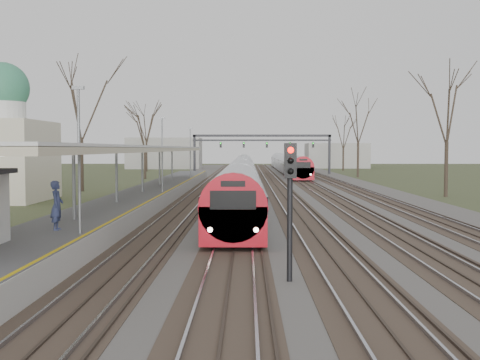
# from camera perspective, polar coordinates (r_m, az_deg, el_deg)

# --- Properties ---
(track_bed) EXTENTS (24.00, 160.00, 0.22)m
(track_bed) POSITION_cam_1_polar(r_m,az_deg,el_deg) (61.53, 2.77, -0.62)
(track_bed) COLOR #474442
(track_bed) RESTS_ON ground
(platform) EXTENTS (3.50, 69.00, 1.00)m
(platform) POSITION_cam_1_polar(r_m,az_deg,el_deg) (44.56, -8.45, -1.46)
(platform) COLOR #9E9B93
(platform) RESTS_ON ground
(canopy) EXTENTS (4.10, 50.00, 3.11)m
(canopy) POSITION_cam_1_polar(r_m,az_deg,el_deg) (39.98, -9.51, 2.94)
(canopy) COLOR slate
(canopy) RESTS_ON platform
(signal_gantry) EXTENTS (21.00, 0.59, 6.08)m
(signal_gantry) POSITION_cam_1_polar(r_m,az_deg,el_deg) (91.38, 2.11, 3.60)
(signal_gantry) COLOR black
(signal_gantry) RESTS_ON ground
(tree_west_far) EXTENTS (5.50, 5.50, 11.33)m
(tree_west_far) POSITION_cam_1_polar(r_m,az_deg,el_deg) (56.55, -14.84, 7.03)
(tree_west_far) COLOR #2D231C
(tree_west_far) RESTS_ON ground
(tree_east_far) EXTENTS (5.00, 5.00, 10.30)m
(tree_east_far) POSITION_cam_1_polar(r_m,az_deg,el_deg) (51.04, 19.06, 6.59)
(tree_east_far) COLOR #2D231C
(tree_east_far) RESTS_ON ground
(train_near) EXTENTS (2.62, 75.21, 3.05)m
(train_near) POSITION_cam_1_polar(r_m,az_deg,el_deg) (59.47, 0.18, 0.63)
(train_near) COLOR #ABAEB6
(train_near) RESTS_ON ground
(train_far) EXTENTS (2.62, 60.21, 3.05)m
(train_far) POSITION_cam_1_polar(r_m,az_deg,el_deg) (99.49, 4.42, 1.57)
(train_far) COLOR #ABAEB6
(train_far) RESTS_ON ground
(passenger) EXTENTS (0.49, 0.69, 1.80)m
(passenger) POSITION_cam_1_polar(r_m,az_deg,el_deg) (22.50, -16.97, -2.35)
(passenger) COLOR navy
(passenger) RESTS_ON platform
(signal_post) EXTENTS (0.35, 0.45, 4.10)m
(signal_post) POSITION_cam_1_polar(r_m,az_deg,el_deg) (17.26, 4.77, -1.06)
(signal_post) COLOR black
(signal_post) RESTS_ON ground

